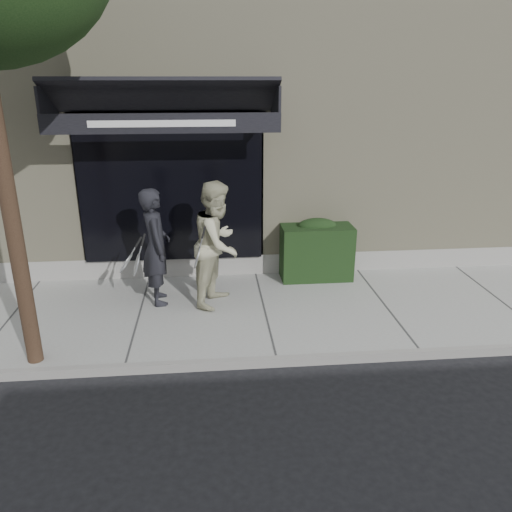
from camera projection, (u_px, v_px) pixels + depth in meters
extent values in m
plane|color=black|center=(264.00, 314.00, 8.18)|extent=(80.00, 80.00, 0.00)
cube|color=gray|center=(264.00, 311.00, 8.16)|extent=(20.00, 3.00, 0.12)
cube|color=gray|center=(277.00, 361.00, 6.70)|extent=(20.00, 0.10, 0.14)
cube|color=#B5AD8A|center=(242.00, 117.00, 11.93)|extent=(14.00, 7.00, 5.50)
cube|color=gray|center=(255.00, 264.00, 9.68)|extent=(14.02, 0.42, 0.50)
cube|color=black|center=(172.00, 188.00, 8.89)|extent=(3.20, 0.30, 2.60)
cube|color=gray|center=(82.00, 188.00, 8.89)|extent=(0.08, 0.40, 2.60)
cube|color=gray|center=(260.00, 185.00, 9.17)|extent=(0.08, 0.40, 2.60)
cube|color=gray|center=(168.00, 109.00, 8.57)|extent=(3.36, 0.40, 0.12)
cube|color=black|center=(163.00, 95.00, 7.83)|extent=(3.60, 1.03, 0.55)
cube|color=black|center=(162.00, 123.00, 7.49)|extent=(3.60, 0.05, 0.30)
cube|color=white|center=(162.00, 124.00, 7.46)|extent=(2.20, 0.01, 0.10)
cube|color=black|center=(47.00, 101.00, 7.70)|extent=(0.04, 1.00, 0.45)
cube|color=black|center=(276.00, 100.00, 8.01)|extent=(0.04, 1.00, 0.45)
cube|color=black|center=(316.00, 252.00, 9.23)|extent=(1.30, 0.70, 1.00)
ellipsoid|color=black|center=(317.00, 226.00, 9.06)|extent=(0.71, 0.38, 0.27)
cylinder|color=black|center=(7.00, 192.00, 5.86)|extent=(0.20, 0.20, 4.80)
imported|color=black|center=(156.00, 247.00, 8.05)|extent=(0.59, 0.78, 1.92)
torus|color=silver|center=(136.00, 265.00, 7.82)|extent=(0.17, 0.32, 0.30)
cylinder|color=silver|center=(136.00, 265.00, 7.82)|extent=(0.13, 0.28, 0.26)
cylinder|color=silver|center=(136.00, 265.00, 7.82)|extent=(0.18, 0.05, 0.08)
cylinder|color=black|center=(136.00, 265.00, 7.82)|extent=(0.20, 0.07, 0.09)
torus|color=silver|center=(126.00, 263.00, 7.81)|extent=(0.24, 0.33, 0.27)
cylinder|color=silver|center=(126.00, 263.00, 7.81)|extent=(0.20, 0.29, 0.23)
cylinder|color=silver|center=(126.00, 263.00, 7.81)|extent=(0.16, 0.05, 0.11)
cylinder|color=black|center=(126.00, 263.00, 7.81)|extent=(0.19, 0.06, 0.13)
imported|color=#B9B694|center=(218.00, 244.00, 8.02)|extent=(1.11, 1.22, 2.04)
torus|color=silver|center=(198.00, 257.00, 7.75)|extent=(0.11, 0.31, 0.30)
cylinder|color=silver|center=(198.00, 257.00, 7.75)|extent=(0.08, 0.27, 0.26)
cylinder|color=silver|center=(198.00, 257.00, 7.75)|extent=(0.18, 0.03, 0.07)
cylinder|color=black|center=(198.00, 257.00, 7.75)|extent=(0.20, 0.04, 0.08)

